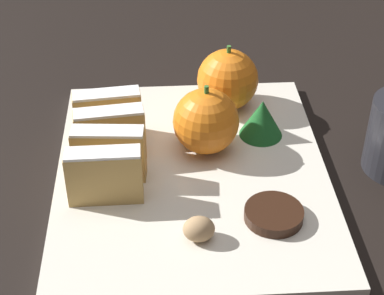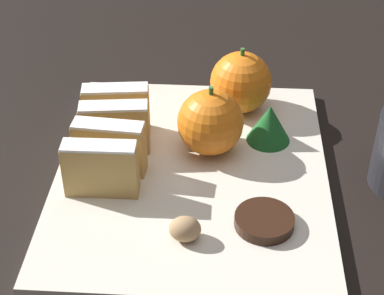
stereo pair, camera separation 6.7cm
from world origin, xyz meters
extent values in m
plane|color=black|center=(0.00, 0.00, 0.00)|extent=(6.00, 6.00, 0.00)
cube|color=silver|center=(0.00, 0.00, 0.01)|extent=(0.29, 0.35, 0.01)
cube|color=tan|center=(-0.09, -0.04, 0.04)|extent=(0.08, 0.02, 0.06)
cube|color=white|center=(-0.09, -0.04, 0.07)|extent=(0.07, 0.02, 0.00)
cube|color=tan|center=(-0.09, -0.01, 0.04)|extent=(0.08, 0.03, 0.06)
cube|color=white|center=(-0.09, -0.01, 0.07)|extent=(0.07, 0.03, 0.00)
cube|color=tan|center=(-0.09, 0.03, 0.04)|extent=(0.08, 0.03, 0.06)
cube|color=white|center=(-0.09, 0.03, 0.07)|extent=(0.08, 0.03, 0.00)
cube|color=tan|center=(-0.09, 0.07, 0.04)|extent=(0.08, 0.03, 0.06)
cube|color=white|center=(-0.09, 0.07, 0.07)|extent=(0.08, 0.03, 0.00)
sphere|color=orange|center=(0.02, 0.04, 0.05)|extent=(0.07, 0.07, 0.07)
cylinder|color=#38702D|center=(0.02, 0.04, 0.09)|extent=(0.00, 0.01, 0.01)
sphere|color=orange|center=(0.05, 0.12, 0.05)|extent=(0.07, 0.07, 0.07)
cylinder|color=#38702D|center=(0.05, 0.12, 0.09)|extent=(0.01, 0.01, 0.01)
ellipsoid|color=tan|center=(0.00, -0.10, 0.02)|extent=(0.03, 0.02, 0.02)
cylinder|color=black|center=(0.07, -0.08, 0.02)|extent=(0.06, 0.06, 0.01)
cone|color=#195623|center=(0.08, 0.06, 0.03)|extent=(0.05, 0.05, 0.05)
camera|label=1|loc=(-0.03, -0.54, 0.44)|focal=60.00mm
camera|label=2|loc=(0.03, -0.54, 0.44)|focal=60.00mm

